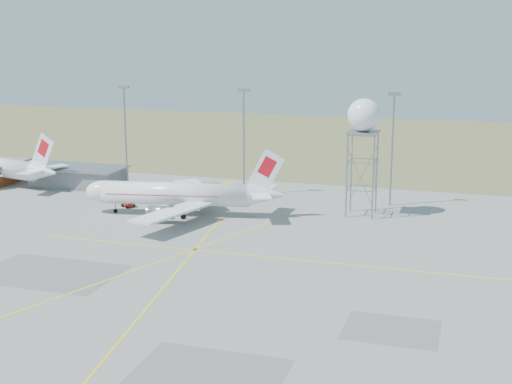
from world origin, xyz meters
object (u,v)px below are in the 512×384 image
(radar_tower, at_px, (363,151))
(baggage_tug, at_px, (128,203))
(airliner_main, at_px, (179,194))
(fire_truck, at_px, (214,192))

(radar_tower, distance_m, baggage_tug, 42.93)
(radar_tower, xyz_separation_m, baggage_tug, (-41.06, -6.65, -10.60))
(airliner_main, bearing_deg, baggage_tug, -22.88)
(radar_tower, relative_size, baggage_tug, 7.53)
(airliner_main, relative_size, radar_tower, 1.73)
(radar_tower, xyz_separation_m, fire_truck, (-27.99, 2.81, -9.68))
(airliner_main, relative_size, fire_truck, 4.07)
(radar_tower, height_order, baggage_tug, radar_tower)
(airliner_main, height_order, radar_tower, radar_tower)
(baggage_tug, bearing_deg, radar_tower, 40.61)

